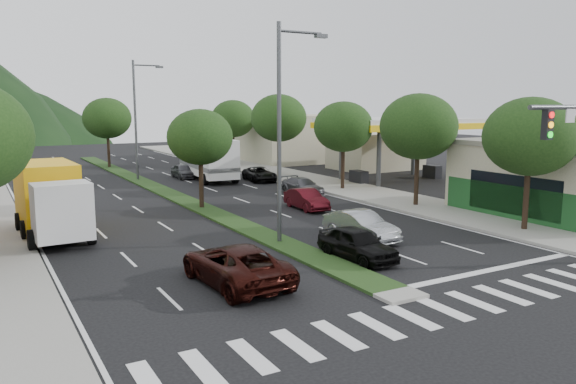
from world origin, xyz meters
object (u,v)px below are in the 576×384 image
tree_med_near (200,137)px  car_queue_c (306,199)px  car_queue_f (209,162)px  tree_r_d (279,118)px  car_queue_d (260,174)px  tree_r_c (343,127)px  car_queue_b (303,186)px  car_queue_a (357,244)px  streetlight_near (283,123)px  box_truck (50,202)px  tree_r_e (233,119)px  tree_r_a (530,137)px  sedan_silver (361,226)px  tree_med_far (107,118)px  motorhome (208,157)px  streetlight_mid (138,114)px  suv_maroon (235,264)px  tree_r_b (418,127)px  car_queue_e (183,171)px

tree_med_near → car_queue_c: 7.50m
car_queue_f → tree_r_d: bearing=-67.5°
tree_med_near → car_queue_d: bearing=47.3°
tree_r_c → car_queue_d: (-3.16, 7.59, -4.15)m
car_queue_b → car_queue_d: (0.52, 7.87, -0.00)m
car_queue_a → car_queue_f: size_ratio=0.76×
streetlight_near → box_truck: streetlight_near is taller
tree_r_e → car_queue_c: size_ratio=1.77×
tree_r_c → car_queue_d: 9.21m
tree_r_a → tree_r_c: bearing=90.0°
sedan_silver → car_queue_f: 31.26m
car_queue_a → car_queue_b: car_queue_a is taller
car_queue_a → tree_med_far: bearing=89.2°
tree_r_a → motorhome: bearing=103.6°
car_queue_a → tree_r_d: bearing=65.0°
tree_med_far → tree_r_d: bearing=-49.4°
tree_r_a → tree_r_e: size_ratio=0.99×
car_queue_a → car_queue_f: car_queue_f is taller
streetlight_near → streetlight_mid: (0.00, 25.00, 0.00)m
streetlight_mid → car_queue_b: size_ratio=2.44×
tree_r_e → motorhome: bearing=-125.4°
car_queue_b → box_truck: size_ratio=0.56×
tree_r_e → suv_maroon: bearing=-114.0°
tree_med_near → suv_maroon: 15.51m
car_queue_d → sedan_silver: bearing=-96.6°
tree_r_b → box_truck: tree_r_b is taller
streetlight_mid → car_queue_d: streetlight_mid is taller
box_truck → tree_med_near: bearing=-162.7°
streetlight_near → car_queue_b: 15.10m
tree_r_c → streetlight_near: streetlight_near is taller
tree_r_d → streetlight_mid: (-11.79, 3.00, 0.40)m
tree_r_c → tree_med_far: (-12.00, 24.00, 0.26)m
tree_r_d → motorhome: 7.33m
car_queue_a → box_truck: bearing=131.1°
tree_med_near → car_queue_b: 9.32m
tree_med_far → motorhome: bearing=-67.3°
tree_med_near → tree_r_d: bearing=45.0°
car_queue_c → tree_r_d: bearing=70.2°
tree_r_e → tree_med_far: (-12.00, 4.00, 0.11)m
streetlight_mid → car_queue_b: 16.35m
car_queue_a → car_queue_d: (7.34, 23.59, -0.09)m
tree_med_far → car_queue_a: bearing=-87.9°
tree_r_c → tree_med_near: (-12.00, -2.00, -0.32)m
car_queue_f → tree_r_c: bearing=-81.8°
tree_r_b → car_queue_f: (-3.78, 25.59, -4.27)m
car_queue_a → car_queue_e: (2.37, 28.59, -0.06)m
car_queue_d → tree_r_e: bearing=83.0°
streetlight_mid → car_queue_f: 10.42m
tree_r_d → car_queue_f: bearing=116.5°
sedan_silver → suv_maroon: suv_maroon is taller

